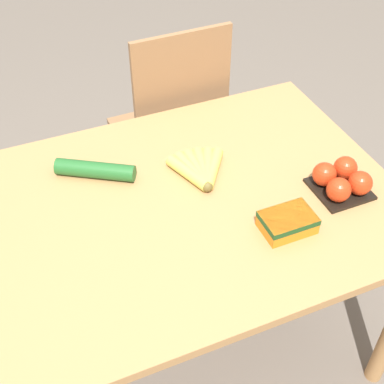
% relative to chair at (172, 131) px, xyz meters
% --- Properties ---
extents(ground_plane, '(12.00, 12.00, 0.00)m').
position_rel_chair_xyz_m(ground_plane, '(-0.19, -0.65, -0.51)').
color(ground_plane, '#665B51').
extents(dining_table, '(1.24, 0.94, 0.75)m').
position_rel_chair_xyz_m(dining_table, '(-0.19, -0.65, 0.14)').
color(dining_table, '#B27F4C').
rests_on(dining_table, ground_plane).
extents(chair, '(0.43, 0.41, 1.01)m').
position_rel_chair_xyz_m(chair, '(0.00, 0.00, 0.00)').
color(chair, '#8E6642').
rests_on(chair, ground_plane).
extents(banana_bunch, '(0.19, 0.19, 0.04)m').
position_rel_chair_xyz_m(banana_bunch, '(-0.12, -0.56, 0.26)').
color(banana_bunch, brown).
rests_on(banana_bunch, dining_table).
extents(tomato_pack, '(0.16, 0.16, 0.08)m').
position_rel_chair_xyz_m(tomato_pack, '(0.24, -0.79, 0.28)').
color(tomato_pack, black).
rests_on(tomato_pack, dining_table).
extents(carrot_bag, '(0.15, 0.10, 0.05)m').
position_rel_chair_xyz_m(carrot_bag, '(0.01, -0.87, 0.27)').
color(carrot_bag, orange).
rests_on(carrot_bag, dining_table).
extents(cucumber_near, '(0.24, 0.18, 0.05)m').
position_rel_chair_xyz_m(cucumber_near, '(-0.42, -0.44, 0.27)').
color(cucumber_near, '#236028').
rests_on(cucumber_near, dining_table).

